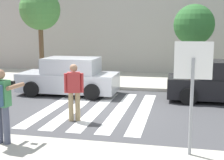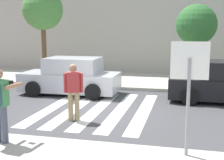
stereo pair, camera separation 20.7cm
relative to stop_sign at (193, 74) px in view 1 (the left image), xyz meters
name	(u,v)px [view 1 (the left image)]	position (x,y,z in m)	size (l,w,h in m)	color
ground_plane	(96,110)	(-3.00, 3.53, -1.86)	(120.00, 120.00, 0.00)	#424244
sidewalk_far	(126,80)	(-3.00, 9.53, -1.79)	(60.00, 4.80, 0.14)	#B2AD9E
building_facade_far	(138,16)	(-3.00, 13.93, 1.71)	(56.00, 4.00, 7.13)	#ADA89E
crosswalk_stripe_0	(54,106)	(-4.60, 3.73, -1.86)	(0.44, 5.20, 0.01)	silver
crosswalk_stripe_1	(76,107)	(-3.80, 3.73, -1.86)	(0.44, 5.20, 0.01)	silver
crosswalk_stripe_2	(98,109)	(-3.00, 3.73, -1.86)	(0.44, 5.20, 0.01)	silver
crosswalk_stripe_3	(120,110)	(-2.20, 3.73, -1.86)	(0.44, 5.20, 0.01)	silver
crosswalk_stripe_4	(143,111)	(-1.40, 3.73, -1.86)	(0.44, 5.20, 0.01)	silver
stop_sign	(193,74)	(0.00, 0.00, 0.00)	(0.76, 0.08, 2.37)	gray
photographer_with_backpack	(1,100)	(-4.19, -0.28, -0.69)	(0.64, 0.88, 1.72)	#474C60
pedestrian_crossing	(74,89)	(-3.31, 2.21, -0.89)	(0.56, 0.34, 1.72)	tan
parked_car_silver	(69,77)	(-4.78, 5.83, -1.13)	(4.10, 1.92, 1.55)	#B7BABF
parked_car_black	(224,83)	(1.41, 5.83, -1.13)	(4.10, 1.92, 1.55)	black
street_tree_west	(40,10)	(-7.14, 8.28, 1.78)	(2.02, 2.02, 4.55)	brown
street_tree_center	(194,25)	(0.32, 8.37, 1.03)	(1.84, 1.84, 3.70)	brown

